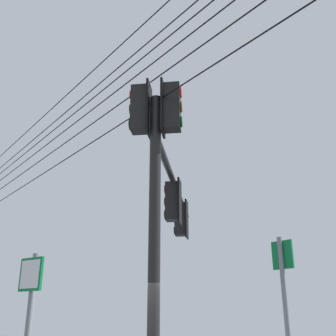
# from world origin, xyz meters

# --- Properties ---
(signal_mast_assembly) EXTENTS (6.58, 2.04, 6.11)m
(signal_mast_assembly) POSITION_xyz_m (-2.15, 0.13, 4.40)
(signal_mast_assembly) COLOR black
(signal_mast_assembly) RESTS_ON ground
(route_sign_secondary) EXTENTS (0.21, 0.31, 3.10)m
(route_sign_secondary) POSITION_xyz_m (-0.73, 2.45, 1.88)
(route_sign_secondary) COLOR slate
(route_sign_secondary) RESTS_ON ground
(overhead_wire_span) EXTENTS (16.14, 25.54, 2.77)m
(overhead_wire_span) POSITION_xyz_m (-0.01, 1.62, 6.72)
(overhead_wire_span) COLOR black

